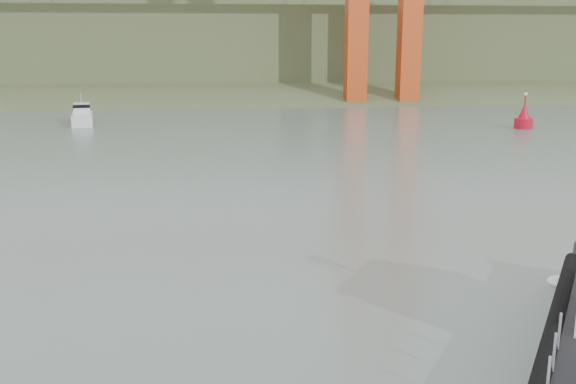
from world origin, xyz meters
name	(u,v)px	position (x,y,z in m)	size (l,w,h in m)	color
ground	(286,324)	(0.00, 0.00, 0.00)	(400.00, 400.00, 0.00)	#54645D
headlands	(229,51)	(0.00, 125.50, 7.05)	(500.00, 105.36, 27.12)	#404F2D
motorboat	(82,116)	(-17.96, 55.83, 0.92)	(3.42, 7.02, 3.70)	silver
nav_buoy	(524,118)	(31.02, 46.98, 1.09)	(1.99, 1.99, 4.15)	#A80B1D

